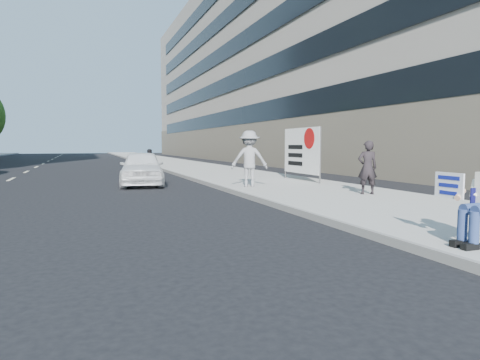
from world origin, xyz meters
name	(u,v)px	position (x,y,z in m)	size (l,w,h in m)	color
ground	(239,218)	(0.00, 0.00, 0.00)	(160.00, 160.00, 0.00)	black
near_sidewalk	(194,167)	(4.00, 20.00, 0.07)	(5.00, 120.00, 0.15)	#9F9D95
near_building	(287,65)	(17.00, 32.00, 10.00)	(14.00, 70.00, 20.00)	gray
jogger	(249,159)	(2.30, 5.20, 1.15)	(1.29, 0.74, 2.00)	gray
pedestrian_woman	(367,167)	(4.82, 1.85, 0.96)	(0.59, 0.39, 1.62)	black
protest_banner	(301,151)	(5.35, 7.00, 1.40)	(0.08, 3.06, 2.20)	#4C4C4C
white_sedan_near	(142,168)	(-1.00, 8.79, 0.71)	(1.67, 4.16, 1.42)	white
motorcycle	(150,164)	(0.07, 13.72, 0.64)	(0.69, 2.04, 1.42)	black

